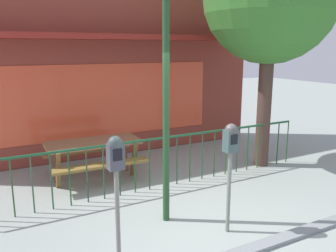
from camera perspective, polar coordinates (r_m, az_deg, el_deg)
name	(u,v)px	position (r m, az deg, el deg)	size (l,w,h in m)	color
ground	(210,229)	(5.37, 6.72, -16.11)	(40.00, 40.00, 0.00)	#939F99
pub_storefront	(107,53)	(8.64, -9.84, 11.44)	(7.88, 1.24, 4.88)	#481E1B
patio_fence_front	(156,154)	(6.49, -1.88, -4.53)	(6.65, 0.04, 0.97)	#1A4E2E
picnic_table_left	(93,149)	(7.14, -11.91, -3.65)	(1.84, 1.41, 0.79)	#8E613F
parking_meter_near	(116,166)	(4.15, -8.38, -6.45)	(0.18, 0.17, 1.59)	gray
parking_meter_far	(230,150)	(4.88, 10.01, -3.75)	(0.18, 0.17, 1.57)	gray
street_lamp	(166,51)	(4.96, -0.33, 12.05)	(0.28, 0.28, 3.85)	#214725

